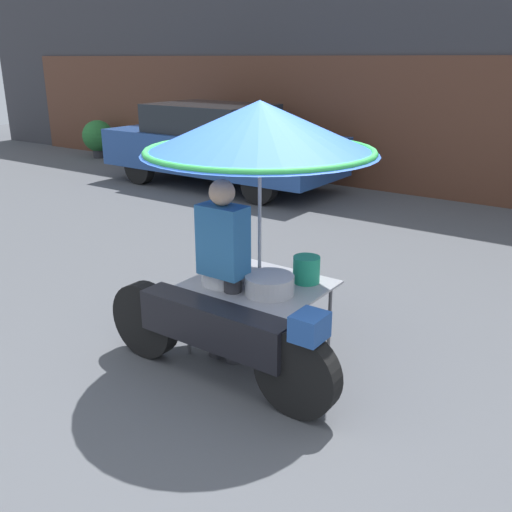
{
  "coord_description": "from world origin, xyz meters",
  "views": [
    {
      "loc": [
        2.21,
        -3.03,
        2.37
      ],
      "look_at": [
        -0.27,
        0.46,
        0.87
      ],
      "focal_mm": 40.0,
      "sensor_mm": 36.0,
      "label": 1
    }
  ],
  "objects_px": {
    "vendor_motorcycle_cart": "(255,168)",
    "parked_car": "(219,144)",
    "vendor_person": "(223,263)",
    "potted_plant": "(98,137)"
  },
  "relations": [
    {
      "from": "vendor_motorcycle_cart",
      "to": "vendor_person",
      "type": "relative_size",
      "value": 1.4
    },
    {
      "from": "vendor_motorcycle_cart",
      "to": "vendor_person",
      "type": "xyz_separation_m",
      "value": [
        -0.17,
        -0.2,
        -0.75
      ]
    },
    {
      "from": "vendor_motorcycle_cart",
      "to": "potted_plant",
      "type": "height_order",
      "value": "vendor_motorcycle_cart"
    },
    {
      "from": "vendor_motorcycle_cart",
      "to": "parked_car",
      "type": "relative_size",
      "value": 0.45
    },
    {
      "from": "parked_car",
      "to": "vendor_motorcycle_cart",
      "type": "bearing_deg",
      "value": -48.58
    },
    {
      "from": "parked_car",
      "to": "potted_plant",
      "type": "distance_m",
      "value": 4.62
    },
    {
      "from": "vendor_person",
      "to": "potted_plant",
      "type": "height_order",
      "value": "vendor_person"
    },
    {
      "from": "vendor_motorcycle_cart",
      "to": "vendor_person",
      "type": "bearing_deg",
      "value": -130.41
    },
    {
      "from": "vendor_motorcycle_cart",
      "to": "parked_car",
      "type": "distance_m",
      "value": 6.77
    },
    {
      "from": "vendor_motorcycle_cart",
      "to": "vendor_person",
      "type": "distance_m",
      "value": 0.79
    }
  ]
}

